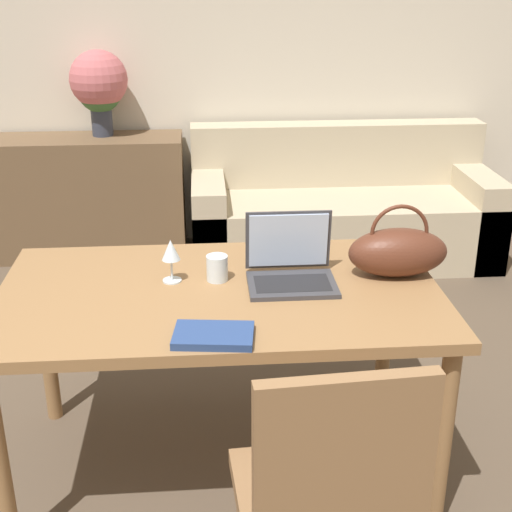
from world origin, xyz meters
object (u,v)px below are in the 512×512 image
(drinking_glass, at_px, (217,268))
(wine_glass, at_px, (171,252))
(couch, at_px, (341,213))
(chair, at_px, (328,497))
(handbag, at_px, (398,251))
(laptop, at_px, (290,263))
(flower_vase, at_px, (99,85))

(drinking_glass, distance_m, wine_glass, 0.17)
(wine_glass, bearing_deg, couch, 63.16)
(chair, relative_size, handbag, 2.71)
(couch, relative_size, wine_glass, 12.18)
(wine_glass, bearing_deg, handbag, -0.60)
(chair, xyz_separation_m, laptop, (0.01, 0.87, 0.27))
(drinking_glass, relative_size, handbag, 0.26)
(chair, height_order, wine_glass, chair)
(chair, bearing_deg, drinking_glass, 101.73)
(laptop, bearing_deg, drinking_glass, 175.64)
(drinking_glass, xyz_separation_m, wine_glass, (-0.16, 0.00, 0.06))
(drinking_glass, distance_m, flower_vase, 2.31)
(couch, height_order, drinking_glass, drinking_glass)
(flower_vase, bearing_deg, laptop, -67.67)
(laptop, xyz_separation_m, flower_vase, (-0.91, 2.22, 0.28))
(chair, height_order, laptop, laptop)
(laptop, relative_size, wine_glass, 1.95)
(couch, height_order, flower_vase, flower_vase)
(drinking_glass, bearing_deg, couch, 66.96)
(handbag, bearing_deg, flower_vase, 120.45)
(chair, height_order, couch, chair)
(couch, height_order, wine_glass, wine_glass)
(chair, height_order, drinking_glass, chair)
(chair, xyz_separation_m, flower_vase, (-0.90, 3.09, 0.55))
(drinking_glass, bearing_deg, wine_glass, 179.27)
(wine_glass, distance_m, flower_vase, 2.26)
(couch, xyz_separation_m, wine_glass, (-1.00, -1.98, 0.56))
(couch, xyz_separation_m, drinking_glass, (-0.84, -1.98, 0.50))
(drinking_glass, distance_m, handbag, 0.64)
(laptop, distance_m, handbag, 0.39)
(flower_vase, bearing_deg, wine_glass, -77.26)
(wine_glass, relative_size, flower_vase, 0.30)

